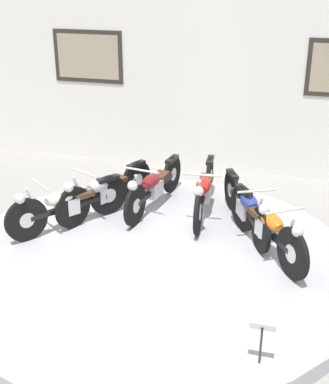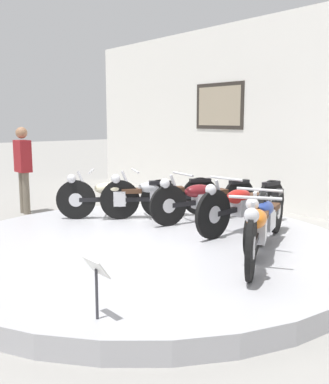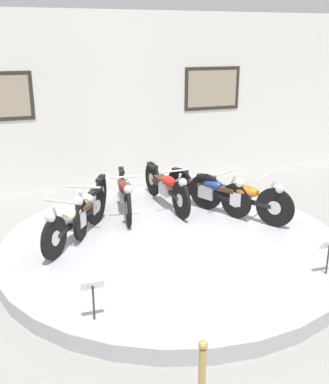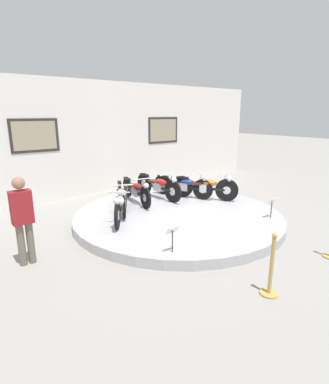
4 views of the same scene
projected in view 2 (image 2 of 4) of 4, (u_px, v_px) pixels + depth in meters
The scene contains 11 objects.
ground_plane at pixel (148, 257), 5.93m from camera, with size 60.00×60.00×0.00m, color gray.
display_platform at pixel (148, 250), 5.91m from camera, with size 5.36×5.36×0.22m, color #ADADB2.
back_wall at pixel (320, 114), 8.09m from camera, with size 14.00×0.22×3.79m.
motorcycle_cream at pixel (116, 195), 7.20m from camera, with size 1.23×1.62×0.79m.
motorcycle_silver at pixel (158, 194), 7.31m from camera, with size 0.89×1.82×0.79m.
motorcycle_maroon at pixel (203, 197), 7.02m from camera, with size 0.54×1.96×0.79m.
motorcycle_red at pixel (242, 204), 6.41m from camera, with size 0.54×2.02×0.81m.
motorcycle_blue at pixel (265, 216), 5.67m from camera, with size 0.88×1.81×0.79m.
motorcycle_orange at pixel (257, 227), 5.02m from camera, with size 1.17×1.71×0.81m.
info_placard_front_centre at pixel (96, 275), 3.56m from camera, with size 0.26×0.11×0.51m.
visitor_standing at pixel (23, 165), 8.55m from camera, with size 0.36×0.22×1.66m.
Camera 2 is at (4.54, -3.47, 1.81)m, focal length 42.00 mm.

